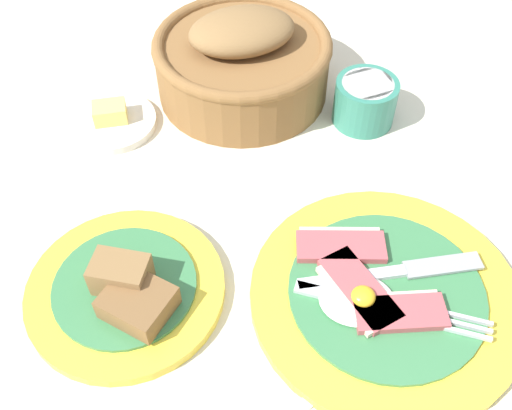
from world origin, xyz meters
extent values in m
plane|color=beige|center=(0.00, 0.00, 0.00)|extent=(3.00, 3.00, 0.00)
cylinder|color=yellow|center=(0.07, 0.01, 0.01)|extent=(0.26, 0.26, 0.01)
cylinder|color=#3D7F4C|center=(0.07, 0.01, 0.01)|extent=(0.19, 0.19, 0.00)
cube|color=#BC5156|center=(0.03, 0.06, 0.02)|extent=(0.09, 0.04, 0.01)
cube|color=beige|center=(0.03, 0.08, 0.02)|extent=(0.08, 0.01, 0.01)
cube|color=#BC5156|center=(0.04, 0.01, 0.02)|extent=(0.08, 0.10, 0.01)
cube|color=beige|center=(0.03, 0.00, 0.02)|extent=(0.05, 0.08, 0.01)
cube|color=#BC5156|center=(0.08, -0.01, 0.02)|extent=(0.09, 0.04, 0.01)
cube|color=beige|center=(0.07, 0.00, 0.02)|extent=(0.08, 0.02, 0.01)
ellipsoid|color=white|center=(0.04, 0.00, 0.02)|extent=(0.07, 0.06, 0.01)
ellipsoid|color=yellow|center=(0.04, 0.00, 0.03)|extent=(0.02, 0.02, 0.01)
cube|color=silver|center=(0.03, 0.00, 0.02)|extent=(0.11, 0.04, 0.00)
cube|color=silver|center=(0.10, -0.02, 0.02)|extent=(0.03, 0.02, 0.00)
cube|color=silver|center=(0.13, -0.03, 0.02)|extent=(0.04, 0.02, 0.00)
cube|color=silver|center=(0.14, -0.03, 0.02)|extent=(0.04, 0.02, 0.00)
cube|color=silver|center=(0.14, -0.02, 0.02)|extent=(0.04, 0.02, 0.00)
cube|color=silver|center=(0.03, 0.02, 0.02)|extent=(0.11, 0.03, 0.00)
cube|color=#9EA0A5|center=(0.13, 0.04, 0.02)|extent=(0.08, 0.03, 0.00)
cylinder|color=yellow|center=(-0.19, 0.02, 0.01)|extent=(0.19, 0.19, 0.01)
cylinder|color=#3D7F4C|center=(-0.19, 0.02, 0.01)|extent=(0.14, 0.14, 0.00)
cube|color=olive|center=(-0.19, 0.02, 0.03)|extent=(0.06, 0.05, 0.03)
cube|color=brown|center=(-0.17, -0.01, 0.03)|extent=(0.08, 0.07, 0.02)
cylinder|color=#337F6B|center=(0.07, 0.28, 0.03)|extent=(0.08, 0.08, 0.06)
cylinder|color=white|center=(0.07, 0.28, 0.05)|extent=(0.06, 0.06, 0.01)
cylinder|color=brown|center=(-0.08, 0.33, 0.04)|extent=(0.22, 0.22, 0.07)
torus|color=brown|center=(-0.08, 0.33, 0.07)|extent=(0.22, 0.22, 0.02)
ellipsoid|color=olive|center=(-0.08, 0.33, 0.09)|extent=(0.15, 0.13, 0.04)
cylinder|color=silver|center=(-0.24, 0.26, 0.01)|extent=(0.11, 0.11, 0.01)
cube|color=#F4E06B|center=(-0.24, 0.26, 0.02)|extent=(0.05, 0.04, 0.02)
camera|label=1|loc=(-0.06, -0.30, 0.51)|focal=42.00mm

